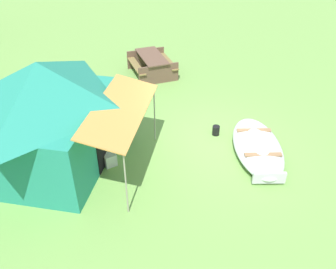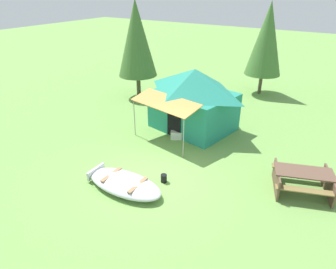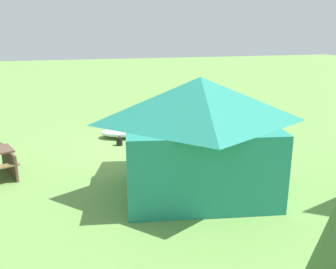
% 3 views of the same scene
% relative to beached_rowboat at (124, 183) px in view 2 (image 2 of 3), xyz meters
% --- Properties ---
extents(ground_plane, '(80.00, 80.00, 0.00)m').
position_rel_beached_rowboat_xyz_m(ground_plane, '(0.39, 1.13, -0.21)').
color(ground_plane, '#6C9C49').
extents(beached_rowboat, '(2.78, 1.29, 0.41)m').
position_rel_beached_rowboat_xyz_m(beached_rowboat, '(0.00, 0.00, 0.00)').
color(beached_rowboat, silver).
rests_on(beached_rowboat, ground_plane).
extents(canvas_cabin_tent, '(4.06, 4.37, 2.78)m').
position_rel_beached_rowboat_xyz_m(canvas_cabin_tent, '(-0.33, 5.32, 1.23)').
color(canvas_cabin_tent, '#238773').
rests_on(canvas_cabin_tent, ground_plane).
extents(picnic_table, '(2.19, 2.02, 0.75)m').
position_rel_beached_rowboat_xyz_m(picnic_table, '(4.91, 3.01, 0.26)').
color(picnic_table, brown).
rests_on(picnic_table, ground_plane).
extents(cooler_box, '(0.57, 0.51, 0.34)m').
position_rel_beached_rowboat_xyz_m(cooler_box, '(-0.41, 3.96, -0.04)').
color(cooler_box, silver).
rests_on(cooler_box, ground_plane).
extents(fuel_can, '(0.29, 0.29, 0.28)m').
position_rel_beached_rowboat_xyz_m(fuel_can, '(0.88, 1.02, -0.07)').
color(fuel_can, black).
rests_on(fuel_can, ground_plane).
extents(pine_tree_back_left, '(2.08, 2.08, 5.26)m').
position_rel_beached_rowboat_xyz_m(pine_tree_back_left, '(0.77, 11.83, 3.02)').
color(pine_tree_back_left, '#4E4332').
rests_on(pine_tree_back_left, ground_plane).
extents(pine_tree_back_right, '(2.19, 2.19, 5.39)m').
position_rel_beached_rowboat_xyz_m(pine_tree_back_right, '(-5.11, 7.44, 3.12)').
color(pine_tree_back_right, '#49422C').
rests_on(pine_tree_back_right, ground_plane).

